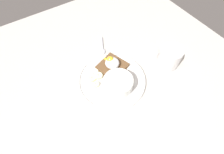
% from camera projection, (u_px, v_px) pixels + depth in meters
% --- Properties ---
extents(ground_plane, '(1.20, 1.20, 0.02)m').
position_uv_depth(ground_plane, '(112.00, 82.00, 0.73)').
color(ground_plane, beige).
rests_on(ground_plane, ground).
extents(plate, '(0.28, 0.28, 0.02)m').
position_uv_depth(plate, '(112.00, 80.00, 0.72)').
color(plate, white).
rests_on(plate, ground_plane).
extents(oatmeal_bowl, '(0.12, 0.12, 0.06)m').
position_uv_depth(oatmeal_bowl, '(119.00, 83.00, 0.67)').
color(oatmeal_bowl, white).
rests_on(oatmeal_bowl, plate).
extents(toast_slice, '(0.13, 0.13, 0.02)m').
position_uv_depth(toast_slice, '(112.00, 66.00, 0.74)').
color(toast_slice, brown).
rests_on(toast_slice, plate).
extents(poached_egg, '(0.08, 0.06, 0.04)m').
position_uv_depth(poached_egg, '(112.00, 62.00, 0.72)').
color(poached_egg, white).
rests_on(poached_egg, toast_slice).
extents(banana_slice_front, '(0.05, 0.05, 0.01)m').
position_uv_depth(banana_slice_front, '(92.00, 78.00, 0.71)').
color(banana_slice_front, '#F1EBB1').
rests_on(banana_slice_front, plate).
extents(banana_slice_left, '(0.03, 0.03, 0.02)m').
position_uv_depth(banana_slice_left, '(96.00, 85.00, 0.69)').
color(banana_slice_left, '#F4EAB7').
rests_on(banana_slice_left, plate).
extents(banana_slice_back, '(0.04, 0.04, 0.02)m').
position_uv_depth(banana_slice_back, '(95.00, 71.00, 0.73)').
color(banana_slice_back, '#EFECC2').
rests_on(banana_slice_back, plate).
extents(banana_slice_right, '(0.04, 0.04, 0.01)m').
position_uv_depth(banana_slice_right, '(98.00, 76.00, 0.72)').
color(banana_slice_right, '#E9EBB7').
rests_on(banana_slice_right, plate).
extents(coffee_mug, '(0.10, 0.10, 0.09)m').
position_uv_depth(coffee_mug, '(169.00, 57.00, 0.74)').
color(coffee_mug, silver).
rests_on(coffee_mug, ground_plane).
extents(spoon, '(0.10, 0.07, 0.01)m').
position_uv_depth(spoon, '(103.00, 48.00, 0.82)').
color(spoon, silver).
rests_on(spoon, ground_plane).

